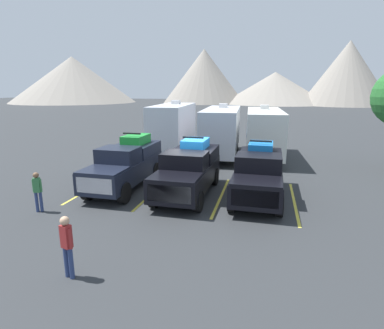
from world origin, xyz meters
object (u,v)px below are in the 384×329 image
(pickup_truck_a, at_px, (126,164))
(camper_trailer_c, at_px, (264,131))
(person_a, at_px, (67,243))
(camper_trailer_a, at_px, (173,126))
(camper_trailer_b, at_px, (221,129))
(pickup_truck_c, at_px, (259,173))
(pickup_truck_b, at_px, (189,169))
(person_b, at_px, (37,189))

(pickup_truck_a, relative_size, camper_trailer_c, 0.64)
(pickup_truck_a, bearing_deg, person_a, -76.38)
(camper_trailer_a, bearing_deg, camper_trailer_b, -2.38)
(camper_trailer_a, bearing_deg, pickup_truck_a, -89.18)
(camper_trailer_b, bearing_deg, pickup_truck_c, -70.82)
(pickup_truck_a, relative_size, pickup_truck_b, 1.00)
(pickup_truck_c, bearing_deg, person_b, -155.64)
(camper_trailer_b, bearing_deg, pickup_truck_b, -91.87)
(pickup_truck_c, xyz_separation_m, camper_trailer_b, (-2.95, 8.47, 0.82))
(pickup_truck_c, relative_size, person_b, 3.36)
(pickup_truck_c, bearing_deg, pickup_truck_a, -179.77)
(pickup_truck_a, relative_size, person_b, 3.39)
(camper_trailer_a, relative_size, camper_trailer_c, 0.91)
(pickup_truck_b, bearing_deg, pickup_truck_a, 176.40)
(camper_trailer_c, bearing_deg, pickup_truck_b, -110.74)
(pickup_truck_b, bearing_deg, person_a, -100.94)
(camper_trailer_a, height_order, camper_trailer_c, camper_trailer_a)
(person_a, bearing_deg, person_b, 136.14)
(person_a, relative_size, person_b, 1.05)
(pickup_truck_a, height_order, camper_trailer_b, camper_trailer_b)
(pickup_truck_b, distance_m, person_b, 6.53)
(pickup_truck_b, relative_size, pickup_truck_c, 1.01)
(pickup_truck_c, height_order, camper_trailer_b, camper_trailer_b)
(camper_trailer_c, bearing_deg, camper_trailer_a, 178.79)
(pickup_truck_a, relative_size, camper_trailer_b, 0.62)
(person_a, bearing_deg, camper_trailer_c, 73.66)
(pickup_truck_c, distance_m, camper_trailer_a, 10.93)
(camper_trailer_a, distance_m, camper_trailer_b, 3.71)
(person_b, bearing_deg, pickup_truck_b, 34.24)
(pickup_truck_b, xyz_separation_m, camper_trailer_b, (0.28, 8.71, 0.79))
(camper_trailer_c, bearing_deg, camper_trailer_b, -179.76)
(camper_trailer_a, distance_m, person_b, 12.73)
(person_a, distance_m, person_b, 5.48)
(camper_trailer_a, xyz_separation_m, person_b, (-1.97, -12.53, -1.14))
(person_a, bearing_deg, camper_trailer_a, 96.92)
(camper_trailer_b, height_order, person_a, camper_trailer_b)
(camper_trailer_b, bearing_deg, camper_trailer_a, 177.62)
(pickup_truck_b, distance_m, camper_trailer_a, 9.54)
(pickup_truck_c, distance_m, camper_trailer_b, 9.01)
(camper_trailer_a, xyz_separation_m, camper_trailer_c, (6.73, -0.14, -0.14))
(pickup_truck_c, height_order, person_b, pickup_truck_c)
(camper_trailer_b, height_order, person_b, camper_trailer_b)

